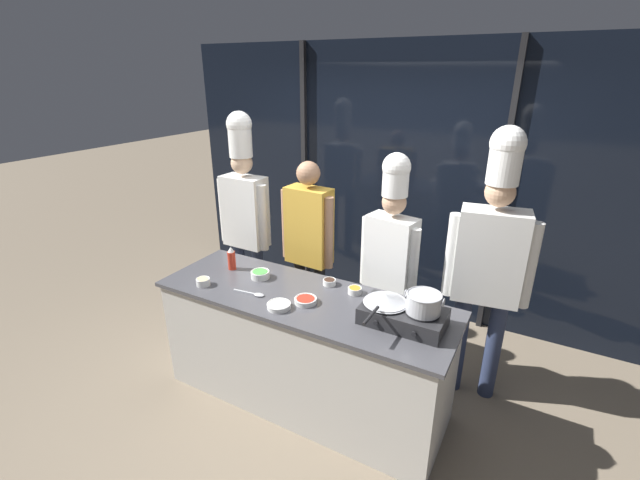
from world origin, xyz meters
The scene contains 18 objects.
ground_plane centered at (0.00, 0.00, 0.00)m, with size 24.00×24.00×0.00m, color #7F705B.
window_wall_back centered at (0.00, 1.79, 1.35)m, with size 4.83×0.09×2.70m.
demo_counter centered at (0.00, 0.00, 0.46)m, with size 2.21×0.74×0.91m.
portable_stove centered at (0.74, 0.01, 0.97)m, with size 0.53×0.32×0.12m.
frying_pan centered at (0.62, 0.00, 1.06)m, with size 0.29×0.50×0.05m.
stock_pot centered at (0.86, 0.01, 1.10)m, with size 0.24×0.22×0.13m.
squeeze_bottle_chili centered at (-0.74, 0.11, 1.00)m, with size 0.06×0.06×0.20m.
prep_bowl_carrots centered at (0.31, 0.22, 0.94)m, with size 0.10×0.10×0.05m.
prep_bowl_chili_flakes centered at (0.06, -0.07, 0.93)m, with size 0.16×0.16×0.04m.
prep_bowl_scallions centered at (-0.45, 0.09, 0.94)m, with size 0.15×0.15×0.06m.
prep_bowl_soy_glaze centered at (0.08, 0.25, 0.94)m, with size 0.10×0.10×0.04m.
prep_bowl_garlic centered at (-0.06, -0.22, 0.93)m, with size 0.17×0.17×0.04m.
prep_bowl_ginger centered at (-0.75, -0.22, 0.94)m, with size 0.10×0.10×0.06m.
serving_spoon_slotted centered at (-0.32, -0.15, 0.92)m, with size 0.26×0.06×0.02m.
chef_head centered at (-1.08, 0.72, 1.23)m, with size 0.55×0.23×2.10m.
person_guest centered at (-0.35, 0.67, 1.06)m, with size 0.51×0.22×1.74m.
chef_sous centered at (0.42, 0.63, 1.12)m, with size 0.49×0.26×1.88m.
chef_line centered at (1.13, 0.72, 1.21)m, with size 0.60×0.30×2.10m.
Camera 1 is at (1.42, -2.31, 2.43)m, focal length 24.00 mm.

